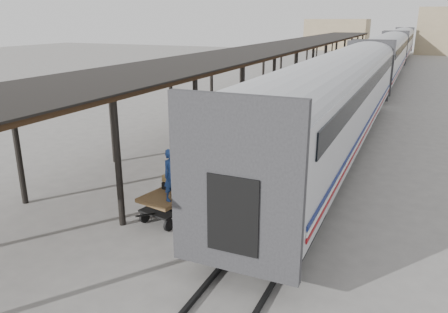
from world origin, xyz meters
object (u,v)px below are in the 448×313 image
pedestrian (256,100)px  luggage_tug (302,92)px  porter (172,175)px  baggage_cart (176,197)px

pedestrian → luggage_tug: bearing=-124.2°
porter → pedestrian: size_ratio=0.91×
baggage_cart → porter: size_ratio=1.63×
porter → luggage_tug: bearing=24.4°
porter → pedestrian: 17.33m
baggage_cart → pedestrian: pedestrian is taller
luggage_tug → porter: 22.93m
baggage_cart → luggage_tug: bearing=104.8°
baggage_cart → luggage_tug: size_ratio=1.64×
pedestrian → porter: bearing=82.9°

